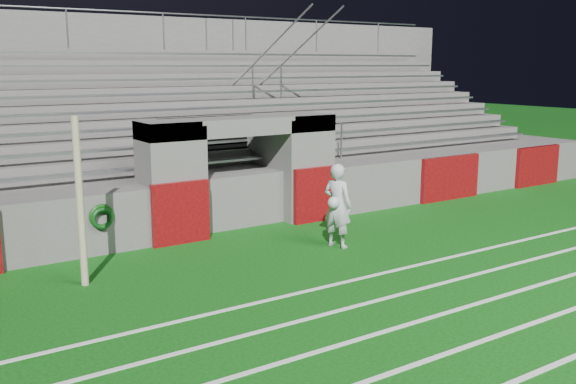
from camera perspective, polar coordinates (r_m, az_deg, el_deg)
ground at (r=12.53m, az=3.82°, el=-6.38°), size 90.00×90.00×0.00m
field_post at (r=11.52m, az=-18.00°, el=-0.88°), size 0.13×0.13×2.96m
field_markings at (r=9.34m, az=23.33°, el=-13.62°), size 28.00×8.09×0.01m
stadium_structure at (r=19.03m, az=-10.87°, el=4.12°), size 26.00×8.48×5.42m
goalkeeper_with_ball at (r=13.46m, az=4.42°, el=-1.20°), size 0.63×0.76×1.79m
hose_coil at (r=13.30m, az=-16.21°, el=-2.16°), size 0.51×0.14×0.51m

